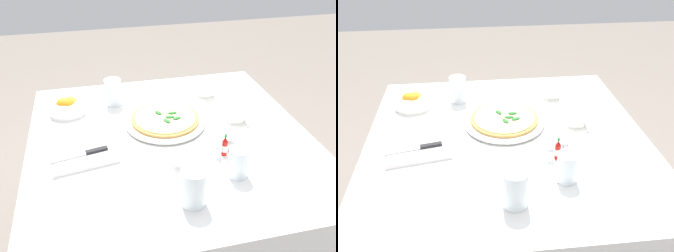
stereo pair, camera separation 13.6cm
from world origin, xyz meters
TOP-DOWN VIEW (x-y plane):
  - dining_table at (0.00, 0.00)m, footprint 1.04×1.04m
  - pizza_plate at (-0.00, -0.10)m, footprint 0.31×0.31m
  - pizza at (-0.00, -0.10)m, footprint 0.27×0.27m
  - coffee_cup_center_back at (-0.23, -0.30)m, footprint 0.13×0.13m
  - coffee_cup_left_edge at (-0.28, -0.05)m, footprint 0.13×0.13m
  - water_glass_right_edge at (-0.15, 0.26)m, footprint 0.06×0.06m
  - water_glass_far_left at (0.18, -0.31)m, footprint 0.07×0.07m
  - water_glass_near_right at (0.02, 0.35)m, footprint 0.07×0.07m
  - napkin_folded at (0.32, 0.07)m, footprint 0.24×0.17m
  - dinner_knife at (0.32, 0.07)m, footprint 0.20×0.06m
  - citrus_bowl at (0.37, -0.28)m, footprint 0.15×0.15m
  - hot_sauce_bottle at (-0.15, 0.15)m, footprint 0.02×0.02m
  - salt_shaker at (-0.13, 0.16)m, footprint 0.03×0.03m
  - pepper_shaker at (-0.18, 0.14)m, footprint 0.03×0.03m
  - menu_card at (-0.01, 0.20)m, footprint 0.08×0.04m

SIDE VIEW (x-z plane):
  - dining_table at x=0.00m, z-range 0.23..0.98m
  - napkin_folded at x=0.32m, z-range 0.75..0.77m
  - pizza_plate at x=0.00m, z-range 0.75..0.77m
  - dinner_knife at x=0.32m, z-range 0.76..0.77m
  - pizza at x=0.00m, z-range 0.76..0.78m
  - salt_shaker at x=-0.13m, z-range 0.74..0.80m
  - pepper_shaker at x=-0.18m, z-range 0.74..0.80m
  - coffee_cup_left_edge at x=-0.28m, z-range 0.74..0.80m
  - citrus_bowl at x=0.37m, z-range 0.74..0.80m
  - menu_card at x=-0.01m, z-range 0.75..0.81m
  - coffee_cup_center_back at x=-0.23m, z-range 0.74..0.81m
  - hot_sauce_bottle at x=-0.15m, z-range 0.74..0.82m
  - water_glass_right_edge at x=-0.15m, z-range 0.74..0.84m
  - water_glass_near_right at x=0.02m, z-range 0.74..0.86m
  - water_glass_far_left at x=0.18m, z-range 0.74..0.85m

